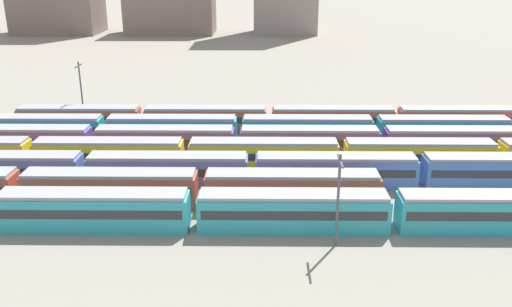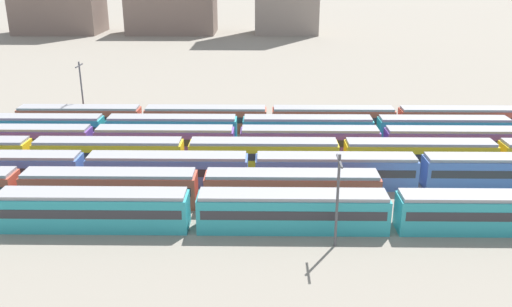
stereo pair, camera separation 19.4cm
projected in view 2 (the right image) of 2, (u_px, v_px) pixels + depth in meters
ground_plane at (59, 168)px, 66.79m from camera, size 600.00×600.00×0.00m
train_track_0 at (393, 211)px, 50.98m from camera, size 112.50×3.06×3.75m
train_track_1 at (110, 188)px, 56.24m from camera, size 55.80×3.06×3.75m
train_track_2 at (335, 171)px, 60.81m from camera, size 93.60×3.06×3.75m
train_track_3 at (264, 155)px, 65.81m from camera, size 93.60×3.06×3.75m
train_track_4 at (309, 141)px, 70.63m from camera, size 93.60×3.06×3.75m
train_track_5 at (240, 129)px, 75.64m from camera, size 74.70×3.06×3.75m
train_track_6 at (397, 120)px, 80.23m from camera, size 112.50×3.06×3.75m
catenary_pole_0 at (338, 196)px, 47.04m from camera, size 0.24×3.20×8.76m
catenary_pole_1 at (82, 90)px, 82.46m from camera, size 0.24×3.20×9.86m
distant_building_1 at (172, 3)px, 186.00m from camera, size 29.76×18.39×19.99m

